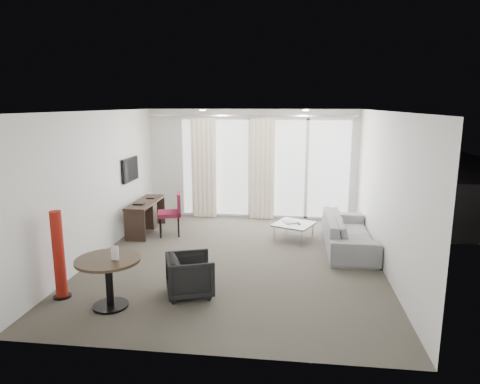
# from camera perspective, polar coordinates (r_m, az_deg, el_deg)

# --- Properties ---
(floor) EXTENTS (5.00, 6.00, 0.00)m
(floor) POSITION_cam_1_polar(r_m,az_deg,el_deg) (7.73, -0.55, -8.92)
(floor) COLOR #4A443B
(floor) RESTS_ON ground
(ceiling) EXTENTS (5.00, 6.00, 0.00)m
(ceiling) POSITION_cam_1_polar(r_m,az_deg,el_deg) (7.23, -0.59, 10.74)
(ceiling) COLOR white
(ceiling) RESTS_ON ground
(wall_left) EXTENTS (0.00, 6.00, 2.60)m
(wall_left) POSITION_cam_1_polar(r_m,az_deg,el_deg) (8.09, -18.42, 0.97)
(wall_left) COLOR silver
(wall_left) RESTS_ON ground
(wall_right) EXTENTS (0.00, 6.00, 2.60)m
(wall_right) POSITION_cam_1_polar(r_m,az_deg,el_deg) (7.47, 18.81, 0.10)
(wall_right) COLOR silver
(wall_right) RESTS_ON ground
(wall_front) EXTENTS (5.00, 0.00, 2.60)m
(wall_front) POSITION_cam_1_polar(r_m,az_deg,el_deg) (4.51, -5.66, -6.71)
(wall_front) COLOR silver
(wall_front) RESTS_ON ground
(window_panel) EXTENTS (4.00, 0.02, 2.38)m
(window_panel) POSITION_cam_1_polar(r_m,az_deg,el_deg) (10.29, 3.29, 3.17)
(window_panel) COLOR white
(window_panel) RESTS_ON ground
(window_frame) EXTENTS (4.10, 0.06, 2.44)m
(window_frame) POSITION_cam_1_polar(r_m,az_deg,el_deg) (10.27, 3.29, 3.16)
(window_frame) COLOR white
(window_frame) RESTS_ON ground
(curtain_left) EXTENTS (0.60, 0.20, 2.38)m
(curtain_left) POSITION_cam_1_polar(r_m,az_deg,el_deg) (10.32, -4.84, 3.18)
(curtain_left) COLOR #F5E6CA
(curtain_left) RESTS_ON ground
(curtain_right) EXTENTS (0.60, 0.20, 2.38)m
(curtain_right) POSITION_cam_1_polar(r_m,az_deg,el_deg) (10.13, 2.95, 3.04)
(curtain_right) COLOR #F5E6CA
(curtain_right) RESTS_ON ground
(curtain_track) EXTENTS (4.80, 0.04, 0.04)m
(curtain_track) POSITION_cam_1_polar(r_m,az_deg,el_deg) (10.04, 1.58, 10.14)
(curtain_track) COLOR #B2B2B7
(curtain_track) RESTS_ON ceiling
(downlight_a) EXTENTS (0.12, 0.12, 0.02)m
(downlight_a) POSITION_cam_1_polar(r_m,az_deg,el_deg) (8.96, -5.02, 10.82)
(downlight_a) COLOR #FFE0B2
(downlight_a) RESTS_ON ceiling
(downlight_b) EXTENTS (0.12, 0.12, 0.02)m
(downlight_b) POSITION_cam_1_polar(r_m,az_deg,el_deg) (8.77, 8.77, 10.71)
(downlight_b) COLOR #FFE0B2
(downlight_b) RESTS_ON ceiling
(desk) EXTENTS (0.45, 1.44, 0.67)m
(desk) POSITION_cam_1_polar(r_m,az_deg,el_deg) (9.43, -12.42, -3.22)
(desk) COLOR black
(desk) RESTS_ON floor
(tv) EXTENTS (0.05, 0.80, 0.50)m
(tv) POSITION_cam_1_polar(r_m,az_deg,el_deg) (9.37, -14.43, 2.91)
(tv) COLOR black
(tv) RESTS_ON wall_left
(desk_chair) EXTENTS (0.61, 0.59, 0.91)m
(desk_chair) POSITION_cam_1_polar(r_m,az_deg,el_deg) (9.07, -9.43, -2.93)
(desk_chair) COLOR maroon
(desk_chair) RESTS_ON floor
(round_table) EXTENTS (1.07, 1.07, 0.69)m
(round_table) POSITION_cam_1_polar(r_m,az_deg,el_deg) (6.16, -17.03, -11.51)
(round_table) COLOR #352618
(round_table) RESTS_ON floor
(menu_card) EXTENTS (0.11, 0.04, 0.20)m
(menu_card) POSITION_cam_1_polar(r_m,az_deg,el_deg) (5.95, -16.32, -8.43)
(menu_card) COLOR white
(menu_card) RESTS_ON round_table
(red_lamp) EXTENTS (0.33, 0.33, 1.27)m
(red_lamp) POSITION_cam_1_polar(r_m,az_deg,el_deg) (6.59, -23.02, -7.73)
(red_lamp) COLOR maroon
(red_lamp) RESTS_ON floor
(tub_armchair) EXTENTS (0.83, 0.82, 0.60)m
(tub_armchair) POSITION_cam_1_polar(r_m,az_deg,el_deg) (6.31, -6.68, -10.95)
(tub_armchair) COLOR black
(tub_armchair) RESTS_ON floor
(coffee_table) EXTENTS (0.96, 0.96, 0.33)m
(coffee_table) POSITION_cam_1_polar(r_m,az_deg,el_deg) (8.86, 7.17, -5.18)
(coffee_table) COLOR gray
(coffee_table) RESTS_ON floor
(remote) EXTENTS (0.07, 0.16, 0.02)m
(remote) POSITION_cam_1_polar(r_m,az_deg,el_deg) (8.80, 7.83, -3.98)
(remote) COLOR black
(remote) RESTS_ON coffee_table
(magazine) EXTENTS (0.32, 0.36, 0.02)m
(magazine) POSITION_cam_1_polar(r_m,az_deg,el_deg) (8.87, 6.65, -3.82)
(magazine) COLOR gray
(magazine) RESTS_ON coffee_table
(sofa) EXTENTS (0.85, 2.18, 0.64)m
(sofa) POSITION_cam_1_polar(r_m,az_deg,el_deg) (8.42, 14.27, -5.25)
(sofa) COLOR gray
(sofa) RESTS_ON floor
(terrace_slab) EXTENTS (5.60, 3.00, 0.12)m
(terrace_slab) POSITION_cam_1_polar(r_m,az_deg,el_deg) (12.01, 3.71, -1.72)
(terrace_slab) COLOR #4D4D50
(terrace_slab) RESTS_ON ground
(rattan_chair_a) EXTENTS (0.55, 0.55, 0.72)m
(rattan_chair_a) POSITION_cam_1_polar(r_m,az_deg,el_deg) (11.43, 6.44, -0.30)
(rattan_chair_a) COLOR brown
(rattan_chair_a) RESTS_ON terrace_slab
(rattan_chair_b) EXTENTS (0.58, 0.58, 0.79)m
(rattan_chair_b) POSITION_cam_1_polar(r_m,az_deg,el_deg) (11.54, 12.82, -0.24)
(rattan_chair_b) COLOR brown
(rattan_chair_b) RESTS_ON terrace_slab
(rattan_table) EXTENTS (0.65, 0.65, 0.51)m
(rattan_table) POSITION_cam_1_polar(r_m,az_deg,el_deg) (11.33, 8.59, -1.00)
(rattan_table) COLOR brown
(rattan_table) RESTS_ON terrace_slab
(balustrade) EXTENTS (5.50, 0.06, 1.05)m
(balustrade) POSITION_cam_1_polar(r_m,az_deg,el_deg) (13.32, 4.11, 2.06)
(balustrade) COLOR #B2B2B7
(balustrade) RESTS_ON terrace_slab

